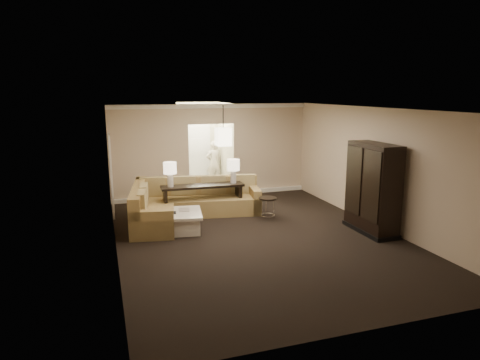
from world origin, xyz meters
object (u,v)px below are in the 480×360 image
object	(u,v)px
sectional_sofa	(184,204)
person	(214,161)
coffee_table	(177,221)
drink_table	(268,204)
console_table	(203,197)
armoire	(372,190)

from	to	relation	value
sectional_sofa	person	distance (m)	3.96
sectional_sofa	person	bearing A→B (deg)	73.40
coffee_table	drink_table	world-z (taller)	drink_table
sectional_sofa	console_table	world-z (taller)	sectional_sofa
console_table	person	size ratio (longest dim) A/B	1.25
console_table	drink_table	world-z (taller)	console_table
console_table	person	bearing A→B (deg)	72.74
sectional_sofa	drink_table	xyz separation A→B (m)	(1.98, -0.72, 0.02)
drink_table	person	world-z (taller)	person
sectional_sofa	coffee_table	distance (m)	0.99
sectional_sofa	console_table	distance (m)	0.52
sectional_sofa	drink_table	size ratio (longest dim) A/B	6.36
sectional_sofa	drink_table	bearing A→B (deg)	-10.65
drink_table	coffee_table	bearing A→B (deg)	-175.07
coffee_table	drink_table	size ratio (longest dim) A/B	2.24
armoire	sectional_sofa	bearing A→B (deg)	148.42
sectional_sofa	coffee_table	bearing A→B (deg)	-100.61
armoire	console_table	bearing A→B (deg)	143.82
console_table	armoire	world-z (taller)	armoire
sectional_sofa	armoire	bearing A→B (deg)	-22.28
armoire	drink_table	world-z (taller)	armoire
coffee_table	console_table	bearing A→B (deg)	49.98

